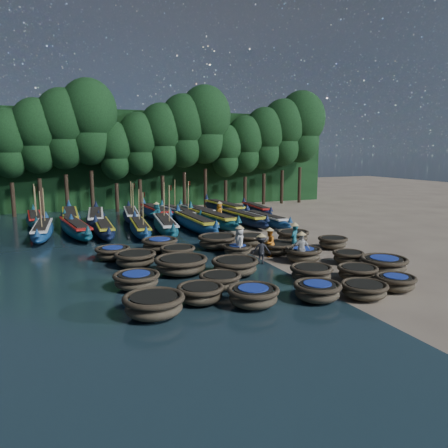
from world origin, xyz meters
name	(u,v)px	position (x,y,z in m)	size (l,w,h in m)	color
ground	(243,250)	(0.00, 0.00, 0.00)	(120.00, 120.00, 0.00)	gray
foliage_wall	(153,159)	(0.00, 23.50, 5.00)	(40.00, 3.00, 10.00)	black
coracle_0	(154,305)	(-7.40, -8.58, 0.48)	(2.45, 2.45, 0.84)	#4C432F
coracle_1	(253,296)	(-3.61, -8.94, 0.45)	(2.21, 2.21, 0.77)	#4C432F
coracle_2	(317,291)	(-0.97, -9.33, 0.44)	(1.93, 1.93, 0.75)	#4C432F
coracle_3	(364,290)	(0.99, -9.76, 0.37)	(2.05, 2.05, 0.65)	#4C432F
coracle_4	(395,282)	(2.88, -9.48, 0.39)	(1.74, 1.74, 0.67)	#4C432F
coracle_5	(200,293)	(-5.37, -7.83, 0.42)	(2.23, 2.23, 0.73)	#4C432F
coracle_6	(220,280)	(-4.00, -6.45, 0.39)	(1.87, 1.87, 0.68)	#4C432F
coracle_7	(311,273)	(0.20, -7.10, 0.44)	(2.28, 2.28, 0.77)	#4C432F
coracle_8	(358,272)	(2.35, -7.65, 0.39)	(2.16, 2.16, 0.69)	#4C432F
coracle_9	(384,264)	(4.44, -7.02, 0.44)	(2.35, 2.35, 0.77)	#4C432F
coracle_10	(137,280)	(-7.36, -5.07, 0.41)	(2.22, 2.22, 0.71)	#4C432F
coracle_11	(181,265)	(-4.92, -3.58, 0.48)	(2.76, 2.76, 0.85)	#4C432F
coracle_12	(235,266)	(-2.58, -4.76, 0.47)	(2.72, 2.72, 0.82)	#4C432F
coracle_13	(303,254)	(1.84, -3.80, 0.45)	(1.97, 1.97, 0.78)	#4C432F
coracle_14	(348,257)	(3.90, -4.96, 0.38)	(1.89, 1.89, 0.66)	#4C432F
coracle_15	(135,259)	(-6.72, -1.39, 0.44)	(2.38, 2.38, 0.78)	#4C432F
coracle_16	(178,252)	(-4.24, -0.61, 0.40)	(2.26, 2.26, 0.71)	#4C432F
coracle_17	(238,250)	(-0.88, -1.21, 0.37)	(1.74, 1.74, 0.64)	#4C432F
coracle_18	(278,247)	(1.48, -1.71, 0.41)	(2.58, 2.58, 0.71)	#4C432F
coracle_19	(333,242)	(5.29, -1.67, 0.42)	(2.14, 2.14, 0.73)	#4C432F
coracle_20	(113,253)	(-7.60, 0.54, 0.41)	(2.07, 2.07, 0.71)	#4C432F
coracle_21	(160,244)	(-4.75, 1.48, 0.46)	(2.24, 2.24, 0.80)	#4C432F
coracle_22	(217,241)	(-1.30, 0.90, 0.48)	(2.42, 2.42, 0.85)	#4C432F
coracle_23	(251,240)	(0.94, 0.91, 0.42)	(1.97, 1.97, 0.73)	#4C432F
coracle_24	(293,236)	(3.84, 0.63, 0.47)	(2.17, 2.17, 0.83)	#4C432F
long_boat_0	(43,230)	(-11.23, 8.65, 0.53)	(1.90, 7.90, 3.36)	navy
long_boat_1	(75,228)	(-9.09, 8.48, 0.57)	(2.57, 8.39, 1.49)	#0F4D56
long_boat_2	(103,228)	(-7.23, 7.95, 0.52)	(1.53, 7.83, 1.38)	black
long_boat_3	(140,228)	(-4.78, 7.22, 0.50)	(1.90, 7.46, 3.18)	navy
long_boat_4	(165,225)	(-2.90, 7.38, 0.57)	(2.45, 8.42, 3.60)	#0F4D56
long_boat_5	(195,223)	(-0.61, 7.38, 0.60)	(1.77, 8.95, 1.58)	navy
long_boat_6	(212,219)	(1.18, 8.55, 0.62)	(2.38, 9.19, 1.62)	#0F4D56
long_boat_7	(242,218)	(3.74, 8.51, 0.55)	(2.03, 8.26, 1.46)	black
long_boat_8	(265,219)	(5.25, 7.39, 0.51)	(1.82, 7.58, 1.34)	navy
long_boat_9	(35,219)	(-11.82, 14.33, 0.52)	(1.73, 7.65, 3.25)	#0F4D56
long_boat_10	(70,217)	(-9.18, 13.82, 0.60)	(1.80, 9.01, 1.59)	navy
long_boat_11	(96,218)	(-7.26, 12.66, 0.59)	(2.42, 8.82, 1.56)	black
long_boat_12	(131,215)	(-4.26, 13.63, 0.53)	(2.21, 7.81, 3.34)	black
long_boat_13	(156,212)	(-2.00, 14.20, 0.56)	(1.99, 8.40, 1.48)	navy
long_boat_14	(180,213)	(-0.14, 13.07, 0.54)	(2.72, 7.92, 3.41)	#0F4D56
long_boat_15	(197,211)	(1.75, 13.85, 0.50)	(2.46, 7.31, 1.30)	#0F4D56
long_boat_16	(225,208)	(4.57, 14.17, 0.61)	(2.18, 9.15, 1.61)	black
long_boat_17	(256,209)	(7.35, 13.18, 0.50)	(1.91, 7.38, 1.30)	black
fisherman_0	(240,241)	(-0.86, -1.45, 0.92)	(0.64, 0.90, 1.93)	beige
fisherman_1	(294,238)	(2.26, -2.16, 0.98)	(0.78, 0.73, 1.99)	#185A68
fisherman_2	(269,242)	(0.72, -2.01, 0.85)	(0.97, 0.97, 1.79)	#C96D1A
fisherman_3	(261,249)	(-0.41, -3.26, 0.82)	(1.16, 0.95, 1.76)	black
fisherman_4	(301,248)	(1.39, -4.28, 0.92)	(1.05, 0.56, 1.91)	beige
fisherman_5	(157,213)	(-2.64, 11.19, 0.90)	(1.46, 1.55, 1.94)	#185A68
fisherman_6	(220,212)	(2.39, 9.98, 0.91)	(0.58, 0.86, 1.90)	#C96D1A
tree_1	(8,143)	(-13.70, 20.00, 6.65)	(4.09, 4.09, 9.65)	black
tree_2	(36,135)	(-11.40, 20.00, 7.32)	(4.51, 4.51, 10.63)	black
tree_3	(63,128)	(-9.10, 20.00, 8.00)	(4.92, 4.92, 11.60)	black
tree_4	(89,121)	(-6.80, 20.00, 8.67)	(5.34, 5.34, 12.58)	black
tree_5	(115,150)	(-4.50, 20.00, 5.97)	(3.68, 3.68, 8.68)	black
tree_6	(139,143)	(-2.20, 20.00, 6.65)	(4.09, 4.09, 9.65)	black
tree_7	(161,137)	(0.10, 20.00, 7.32)	(4.51, 4.51, 10.63)	black
tree_8	(184,130)	(2.40, 20.00, 8.00)	(4.92, 4.92, 11.60)	black
tree_9	(205,124)	(4.70, 20.00, 8.67)	(5.34, 5.34, 12.58)	black
tree_10	(226,150)	(7.00, 20.00, 5.97)	(3.68, 3.68, 8.68)	black
tree_11	(245,144)	(9.30, 20.00, 6.65)	(4.09, 4.09, 9.65)	black
tree_12	(265,138)	(11.60, 20.00, 7.32)	(4.51, 4.51, 10.63)	black
tree_13	(283,132)	(13.90, 20.00, 8.00)	(4.92, 4.92, 11.60)	black
tree_14	(301,126)	(16.20, 20.00, 8.67)	(5.34, 5.34, 12.58)	black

